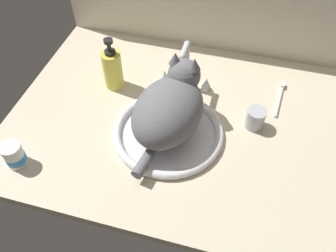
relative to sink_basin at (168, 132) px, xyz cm
name	(u,v)px	position (x,y,z in cm)	size (l,w,h in cm)	color
countertop	(190,125)	(5.61, 6.93, -2.63)	(117.23, 79.83, 3.00)	beige
backsplash_wall	(218,8)	(5.61, 48.04, 15.85)	(117.23, 2.40, 39.96)	beige
sink_basin	(168,132)	(0.00, 0.00, 0.00)	(34.41, 34.41, 2.57)	white
faucet	(185,71)	(0.00, 22.45, 6.02)	(18.06, 9.54, 18.85)	silver
cat	(171,106)	(0.32, 1.68, 9.85)	(24.03, 35.82, 20.43)	slate
pill_bottle	(14,155)	(-39.46, -21.80, 2.49)	(5.89, 5.89, 7.81)	white
metal_jar	(255,119)	(25.42, 10.55, 2.32)	(5.98, 5.98, 6.87)	#B2B5BA
soap_pump_bottle	(113,69)	(-24.13, 16.95, 6.19)	(6.58, 6.58, 19.20)	#E5DB4C
toothbrush	(280,98)	(32.81, 24.66, -0.51)	(2.74, 16.99, 1.70)	silver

